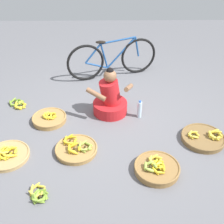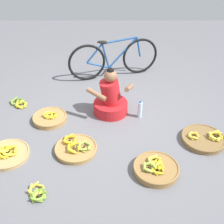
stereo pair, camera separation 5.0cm
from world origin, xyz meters
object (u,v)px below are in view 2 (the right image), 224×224
Objects in this scene: bicycle_leaning at (114,59)px; banana_basket_front_right at (203,139)px; banana_basket_mid_right at (7,154)px; banana_basket_front_center at (156,168)px; loose_bananas_back_center at (38,194)px; vendor_woman_front at (111,99)px; banana_basket_back_left at (76,148)px; banana_basket_near_vendor at (50,118)px; water_bottle at (140,110)px; loose_bananas_back_right at (20,103)px.

bicycle_leaning reaches higher than banana_basket_front_right.
banana_basket_mid_right is (-1.36, -2.17, -0.32)m from bicycle_leaning.
banana_basket_front_center reaches higher than loose_bananas_back_center.
banana_basket_front_center is at bearing -66.51° from vendor_woman_front.
banana_basket_back_left is (-0.50, -2.07, -0.32)m from bicycle_leaning.
banana_basket_near_vendor is at bearing 94.97° from loose_bananas_back_center.
bicycle_leaning reaches higher than banana_basket_mid_right.
loose_bananas_back_center is at bearing -106.77° from bicycle_leaning.
banana_basket_near_vendor is (-1.44, 1.02, -0.01)m from banana_basket_front_center.
loose_bananas_back_center is (-0.84, -2.78, -0.33)m from bicycle_leaning.
water_bottle is at bearing 95.17° from banana_basket_front_center.
vendor_woman_front is 2.28× the size of loose_bananas_back_right.
banana_basket_front_right is 2.20m from banana_basket_near_vendor.
banana_basket_front_center is at bearing -35.34° from banana_basket_near_vendor.
loose_bananas_back_center is 1.92m from loose_bananas_back_right.
banana_basket_back_left is (-0.98, 0.36, -0.01)m from banana_basket_front_center.
bicycle_leaning is 1.74m from banana_basket_near_vendor.
banana_basket_front_center is at bearing -20.18° from banana_basket_back_left.
water_bottle is at bearing 145.57° from banana_basket_front_right.
water_bottle is (0.44, -0.13, -0.11)m from vendor_woman_front.
banana_basket_back_left is 1.16m from water_bottle.
bicycle_leaning is 2.98× the size of banana_basket_mid_right.
loose_bananas_back_right is (-0.69, 1.80, 0.00)m from loose_bananas_back_center.
water_bottle is (1.34, 0.09, 0.09)m from banana_basket_near_vendor.
banana_basket_front_center is at bearing -142.26° from banana_basket_front_right.
water_bottle is (0.88, 0.75, 0.09)m from banana_basket_back_left.
loose_bananas_back_right is at bearing 143.17° from banana_basket_near_vendor.
loose_bananas_back_center is (0.52, -0.61, -0.01)m from banana_basket_mid_right.
banana_basket_front_right is 1.16× the size of banana_basket_near_vendor.
banana_basket_mid_right is at bearing -121.97° from bicycle_leaning.
banana_basket_front_right is 1.06× the size of banana_basket_mid_right.
loose_bananas_back_right is (-1.53, -0.99, -0.33)m from bicycle_leaning.
vendor_woman_front reaches higher than bicycle_leaning.
bicycle_leaning reaches higher than banana_basket_near_vendor.
banana_basket_near_vendor is at bearing 124.70° from banana_basket_back_left.
banana_basket_mid_right is 1.01× the size of banana_basket_front_center.
banana_basket_mid_right is 1.20m from loose_bananas_back_right.
bicycle_leaning is at bearing 32.89° from loose_bananas_back_right.
banana_basket_front_right is 2.22m from loose_bananas_back_center.
bicycle_leaning is at bearing 101.20° from banana_basket_front_center.
bicycle_leaning is at bearing 106.07° from water_bottle.
banana_basket_back_left is at bearing -139.73° from water_bottle.
banana_basket_near_vendor is at bearing 167.71° from banana_basket_front_right.
banana_basket_front_center is 1.12m from water_bottle.
vendor_woman_front is 1.50m from loose_bananas_back_right.
banana_basket_front_right reaches higher than loose_bananas_back_right.
banana_basket_front_right is (1.25, -0.68, -0.19)m from vendor_woman_front.
water_bottle is (1.22, 1.46, 0.11)m from loose_bananas_back_center.
banana_basket_back_left is 1.92× the size of water_bottle.
loose_bananas_back_center is at bearing -129.94° from water_bottle.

